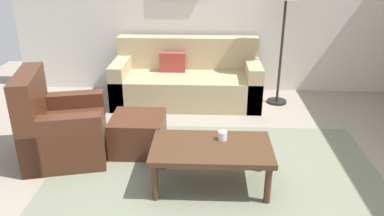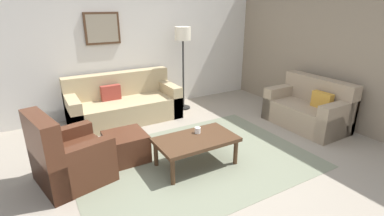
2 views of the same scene
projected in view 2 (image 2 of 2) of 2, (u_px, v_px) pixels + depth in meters
The scene contains 12 objects.
ground_plane at pixel (195, 161), 4.11m from camera, with size 8.00×8.00×0.00m, color gray.
rear_partition at pixel (129, 42), 5.74m from camera, with size 6.00×0.12×2.80m, color silver.
stone_feature_panel at pixel (340, 48), 5.05m from camera, with size 0.12×5.20×2.80m, color gray.
area_rug at pixel (195, 160), 4.11m from camera, with size 3.28×2.31×0.01m, color slate.
couch_main at pixel (123, 104), 5.53m from camera, with size 2.05×0.92×0.88m.
couch_loveseat at pixel (309, 110), 5.22m from camera, with size 0.81×1.40×0.88m.
armchair_leather at pixel (67, 160), 3.52m from camera, with size 0.96×0.96×0.95m.
ottoman at pixel (126, 147), 4.09m from camera, with size 0.56×0.56×0.40m, color #4C2819.
coffee_table at pixel (196, 141), 3.89m from camera, with size 1.10×0.64×0.41m.
cup at pixel (198, 130), 4.01m from camera, with size 0.08×0.08×0.08m, color white.
lamp_standing at pixel (183, 42), 5.71m from camera, with size 0.32×0.32×1.71m.
framed_artwork at pixel (102, 28), 5.32m from camera, with size 0.65×0.04×0.58m.
Camera 2 is at (-1.85, -3.09, 2.12)m, focal length 26.63 mm.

